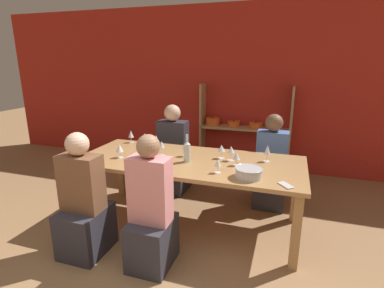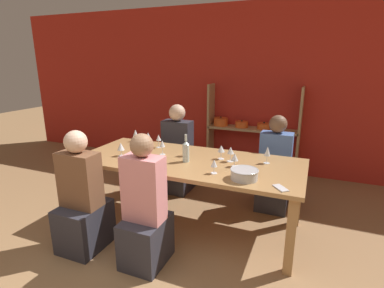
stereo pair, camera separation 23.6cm
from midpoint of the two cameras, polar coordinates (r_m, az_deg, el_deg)
name	(u,v)px [view 1 (the left image)]	position (r m, az deg, el deg)	size (l,w,h in m)	color
wall_back_red	(224,89)	(5.16, 4.83, 10.42)	(8.80, 0.06, 2.70)	red
shelf_unit	(238,139)	(5.04, 7.49, 0.90)	(1.47, 0.30, 1.44)	tan
dining_table	(189,167)	(3.29, -2.61, -4.34)	(2.44, 1.04, 0.78)	#AD7F4C
mixing_bowl	(249,172)	(2.78, 8.36, -5.39)	(0.26, 0.26, 0.10)	#B7BABC
wine_bottle_green	(187,151)	(3.16, -3.09, -1.36)	(0.07, 0.07, 0.30)	#B2C6C1
wine_glass_white_a	(186,146)	(3.35, -3.24, -0.32)	(0.08, 0.08, 0.17)	white
wine_glass_red_a	(236,156)	(3.06, 6.29, -2.38)	(0.07, 0.07, 0.14)	white
wine_glass_empty_a	(131,134)	(4.01, -13.21, 1.80)	(0.07, 0.07, 0.16)	white
wine_glass_white_b	(145,137)	(3.86, -10.77, 1.36)	(0.07, 0.07, 0.15)	white
wine_glass_red_b	(221,149)	(3.27, 3.58, -0.90)	(0.08, 0.08, 0.15)	white
wine_glass_white_c	(140,153)	(3.16, -12.05, -1.78)	(0.07, 0.07, 0.16)	white
wine_glass_red_c	(218,163)	(2.85, 2.59, -3.69)	(0.06, 0.06, 0.14)	white
wine_glass_empty_b	(231,150)	(3.20, 5.40, -1.17)	(0.07, 0.07, 0.16)	white
wine_glass_red_d	(162,145)	(3.40, -7.80, -0.22)	(0.07, 0.07, 0.17)	white
wine_glass_red_e	(156,139)	(3.68, -8.68, 0.96)	(0.06, 0.06, 0.16)	white
wine_glass_white_d	(267,150)	(3.23, 12.16, -1.18)	(0.06, 0.06, 0.18)	white
wine_glass_red_f	(120,148)	(3.42, -15.57, -0.83)	(0.08, 0.08, 0.15)	white
cell_phone	(286,185)	(2.69, 15.05, -7.64)	(0.15, 0.16, 0.01)	silver
person_near_a	(151,219)	(2.78, -10.25, -13.91)	(0.36, 0.45, 1.23)	#2D2D38
person_far_a	(270,172)	(3.93, 13.07, -5.24)	(0.38, 0.47, 1.19)	#2D2D38
person_near_b	(84,210)	(3.13, -21.94, -11.61)	(0.39, 0.48, 1.20)	#2D2D38
person_far_b	(173,159)	(4.28, -5.19, -2.92)	(0.41, 0.51, 1.24)	#2D2D38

